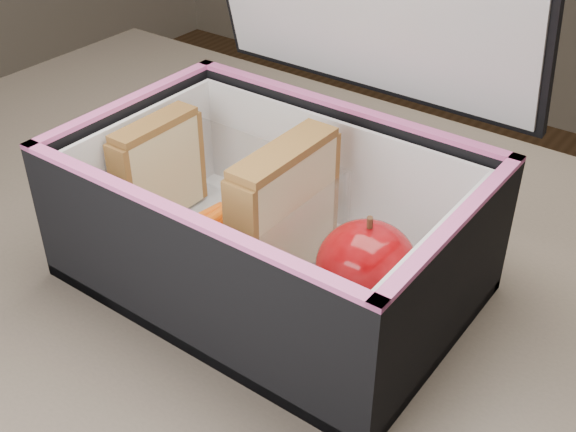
# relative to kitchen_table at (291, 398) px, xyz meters

# --- Properties ---
(kitchen_table) EXTENTS (1.20, 0.80, 0.75)m
(kitchen_table) POSITION_rel_kitchen_table_xyz_m (0.00, 0.00, 0.00)
(kitchen_table) COLOR brown
(kitchen_table) RESTS_ON ground
(lunch_bag) EXTENTS (0.32, 0.26, 0.32)m
(lunch_bag) POSITION_rel_kitchen_table_xyz_m (-0.04, 0.04, 0.16)
(lunch_bag) COLOR black
(lunch_bag) RESTS_ON kitchen_table
(plastic_tub) EXTENTS (0.18, 0.13, 0.07)m
(plastic_tub) POSITION_rel_kitchen_table_xyz_m (-0.10, 0.03, 0.14)
(plastic_tub) COLOR white
(plastic_tub) RESTS_ON lunch_bag
(sandwich_left) EXTENTS (0.02, 0.09, 0.10)m
(sandwich_left) POSITION_rel_kitchen_table_xyz_m (-0.17, 0.03, 0.16)
(sandwich_left) COLOR tan
(sandwich_left) RESTS_ON plastic_tub
(sandwich_right) EXTENTS (0.03, 0.10, 0.11)m
(sandwich_right) POSITION_rel_kitchen_table_xyz_m (-0.03, 0.03, 0.16)
(sandwich_right) COLOR tan
(sandwich_right) RESTS_ON plastic_tub
(carrot_sticks) EXTENTS (0.04, 0.14, 0.03)m
(carrot_sticks) POSITION_rel_kitchen_table_xyz_m (-0.10, 0.03, 0.13)
(carrot_sticks) COLOR orange
(carrot_sticks) RESTS_ON plastic_tub
(paper_napkin) EXTENTS (0.08, 0.08, 0.01)m
(paper_napkin) POSITION_rel_kitchen_table_xyz_m (0.05, 0.04, 0.11)
(paper_napkin) COLOR white
(paper_napkin) RESTS_ON lunch_bag
(red_apple) EXTENTS (0.10, 0.10, 0.08)m
(red_apple) POSITION_rel_kitchen_table_xyz_m (0.05, 0.03, 0.15)
(red_apple) COLOR #800002
(red_apple) RESTS_ON paper_napkin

